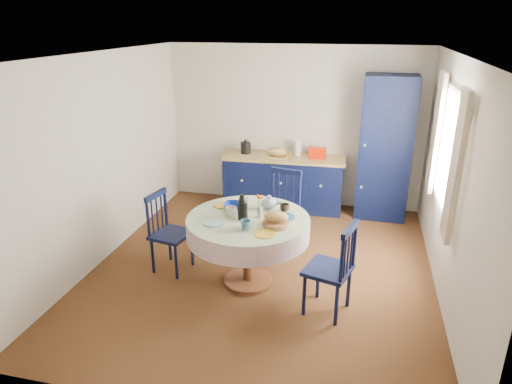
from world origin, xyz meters
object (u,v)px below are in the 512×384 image
chair_right (332,268)px  mug_a (231,211)px  mug_d (245,201)px  cobalt_bowl (234,206)px  pantry_cabinet (385,149)px  dining_table (249,228)px  chair_far (281,210)px  kitchen_counter (283,181)px  chair_left (168,232)px  mug_b (246,225)px  mug_c (285,208)px

chair_right → mug_a: chair_right is taller
mug_d → cobalt_bowl: mug_d is taller
pantry_cabinet → chair_right: size_ratio=2.11×
dining_table → cobalt_bowl: bearing=136.1°
pantry_cabinet → chair_far: (-1.29, -1.35, -0.54)m
kitchen_counter → mug_a: 2.35m
pantry_cabinet → chair_left: bearing=-137.0°
dining_table → mug_b: 0.35m
pantry_cabinet → chair_left: 3.40m
chair_left → cobalt_bowl: 0.87m
pantry_cabinet → dining_table: size_ratio=1.57×
mug_b → chair_far: bearing=83.5°
kitchen_counter → cobalt_bowl: bearing=-97.5°
chair_far → mug_a: (-0.39, -0.98, 0.35)m
chair_left → mug_a: bearing=-85.1°
chair_right → mug_d: (-1.08, 0.68, 0.36)m
chair_far → chair_right: (0.76, -1.33, -0.01)m
pantry_cabinet → mug_c: bearing=-117.4°
pantry_cabinet → mug_b: (-1.44, -2.64, -0.19)m
mug_b → mug_c: bearing=61.0°
kitchen_counter → chair_right: bearing=-71.9°
mug_a → mug_c: (0.56, 0.25, -0.01)m
chair_left → mug_c: chair_left is taller
pantry_cabinet → mug_b: 3.01m
chair_far → kitchen_counter: bearing=109.3°
chair_left → mug_b: 1.19m
cobalt_bowl → mug_a: bearing=-82.8°
kitchen_counter → mug_b: (0.06, -2.62, 0.43)m
chair_right → dining_table: bearing=-93.4°
pantry_cabinet → dining_table: (-1.48, -2.35, -0.37)m
pantry_cabinet → mug_c: 2.38m
dining_table → chair_left: bearing=174.0°
chair_far → mug_b: chair_far is taller
chair_right → kitchen_counter: bearing=-143.6°
dining_table → mug_b: bearing=-82.3°
kitchen_counter → pantry_cabinet: size_ratio=0.90×
cobalt_bowl → chair_right: bearing=-25.5°
pantry_cabinet → chair_far: size_ratio=2.05×
dining_table → mug_c: 0.47m
kitchen_counter → pantry_cabinet: (1.50, 0.02, 0.62)m
mug_c → pantry_cabinet: bearing=61.6°
dining_table → mug_b: (0.04, -0.30, 0.18)m
pantry_cabinet → mug_a: (-1.68, -2.33, -0.19)m
chair_far → mug_c: bearing=-67.0°
mug_d → cobalt_bowl: bearing=-131.4°
mug_c → chair_far: bearing=102.7°
cobalt_bowl → pantry_cabinet: bearing=51.2°
mug_a → mug_b: (0.24, -0.31, 0.00)m
chair_right → mug_d: 1.32m
kitchen_counter → pantry_cabinet: pantry_cabinet is taller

